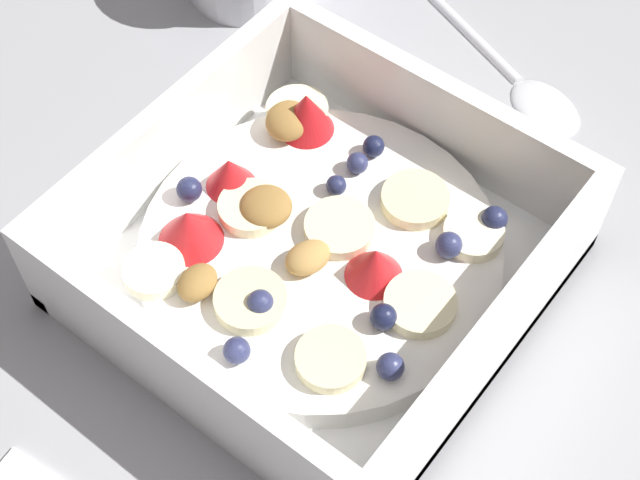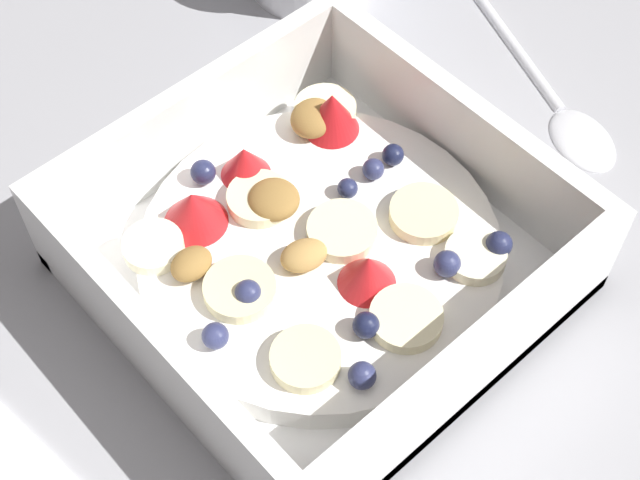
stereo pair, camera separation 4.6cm
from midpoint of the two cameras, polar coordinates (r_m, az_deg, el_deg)
The scene contains 3 objects.
ground_plane at distance 0.49m, azimuth -3.06°, elevation -0.46°, with size 2.40×2.40×0.00m, color #9E9EA3.
fruit_bowl at distance 0.47m, azimuth -2.95°, elevation -0.72°, with size 0.20×0.20×0.06m.
spoon at distance 0.57m, azimuth 9.36°, elevation 9.51°, with size 0.08×0.17×0.01m.
Camera 1 is at (-0.22, -0.17, 0.41)m, focal length 53.90 mm.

